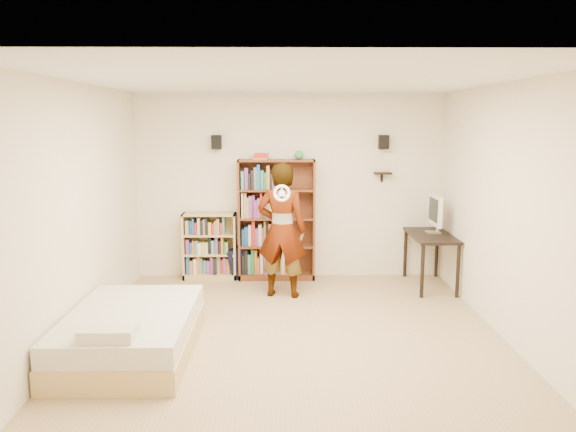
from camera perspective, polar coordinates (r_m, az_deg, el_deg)
name	(u,v)px	position (r m, az deg, el deg)	size (l,w,h in m)	color
ground	(293,339)	(6.15, 0.55, -12.34)	(4.50, 5.00, 0.01)	tan
room_shell	(294,174)	(5.72, 0.58, 4.24)	(4.52, 5.02, 2.71)	#EEE3CC
crown_molding	(294,83)	(5.71, 0.60, 13.35)	(4.50, 5.00, 0.06)	silver
speaker_left	(217,142)	(8.15, -7.27, 7.46)	(0.14, 0.12, 0.20)	black
speaker_right	(384,142)	(8.24, 9.70, 7.42)	(0.14, 0.12, 0.20)	black
wall_shelf	(383,173)	(8.28, 9.60, 4.31)	(0.25, 0.16, 0.03)	black
tall_bookshelf	(277,220)	(8.16, -1.17, -0.40)	(1.11, 0.32, 1.75)	brown
low_bookshelf	(210,246)	(8.32, -7.95, -3.05)	(0.78, 0.29, 0.97)	tan
computer_desk	(430,260)	(8.11, 14.23, -4.39)	(0.55, 1.10, 0.75)	black
imac	(434,214)	(8.09, 14.58, 0.18)	(0.11, 0.53, 0.53)	white
daybed	(131,327)	(5.90, -15.65, -10.82)	(1.21, 1.86, 0.55)	silver
person	(282,230)	(7.33, -0.63, -1.45)	(0.65, 0.43, 1.78)	black
wii_wheel	(282,193)	(6.92, -0.63, 2.33)	(0.21, 0.21, 0.04)	white
navy_bag	(239,263)	(8.32, -4.96, -4.76)	(0.35, 0.23, 0.47)	black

